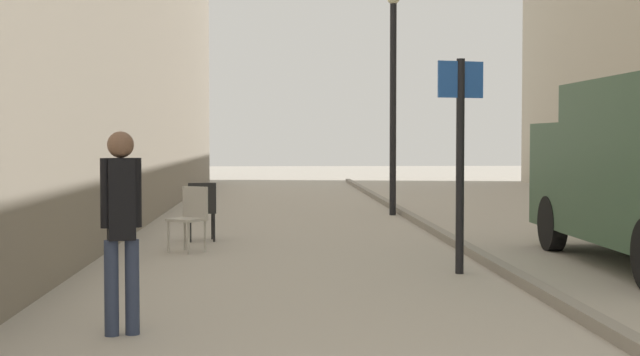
% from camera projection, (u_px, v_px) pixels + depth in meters
% --- Properties ---
extents(ground_plane, '(80.00, 80.00, 0.00)m').
position_uv_depth(ground_plane, '(349.00, 241.00, 14.84)').
color(ground_plane, '#A8A093').
extents(kerb_strip, '(0.16, 40.00, 0.12)m').
position_uv_depth(kerb_strip, '(446.00, 237.00, 14.91)').
color(kerb_strip, gray).
rests_on(kerb_strip, ground_plane).
extents(pedestrian_main_foreground, '(0.33, 0.24, 1.70)m').
position_uv_depth(pedestrian_main_foreground, '(121.00, 218.00, 7.68)').
color(pedestrian_main_foreground, '#2D3851').
rests_on(pedestrian_main_foreground, ground_plane).
extents(street_sign_post, '(0.58, 0.20, 2.60)m').
position_uv_depth(street_sign_post, '(460.00, 146.00, 11.17)').
color(street_sign_post, black).
rests_on(street_sign_post, ground_plane).
extents(lamp_post, '(0.28, 0.28, 4.76)m').
position_uv_depth(lamp_post, '(393.00, 88.00, 19.68)').
color(lamp_post, black).
rests_on(lamp_post, ground_plane).
extents(cafe_chair_near_window, '(0.61, 0.61, 0.94)m').
position_uv_depth(cafe_chair_near_window, '(190.00, 214.00, 13.41)').
color(cafe_chair_near_window, '#B7B2A8').
rests_on(cafe_chair_near_window, ground_plane).
extents(cafe_chair_by_doorway, '(0.50, 0.50, 0.94)m').
position_uv_depth(cafe_chair_by_doorway, '(202.00, 207.00, 14.73)').
color(cafe_chair_by_doorway, black).
rests_on(cafe_chair_by_doorway, ground_plane).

